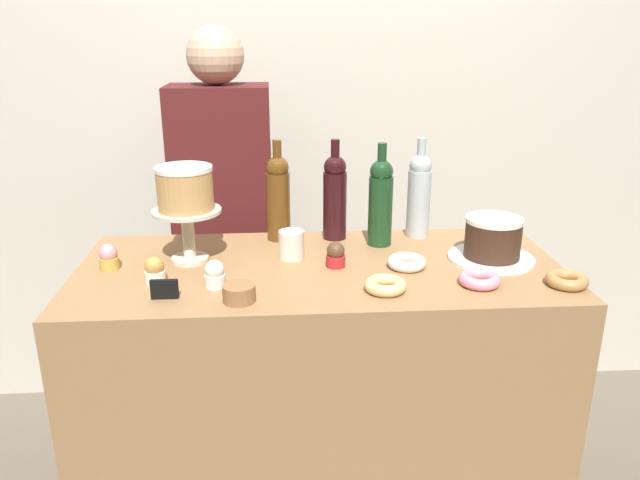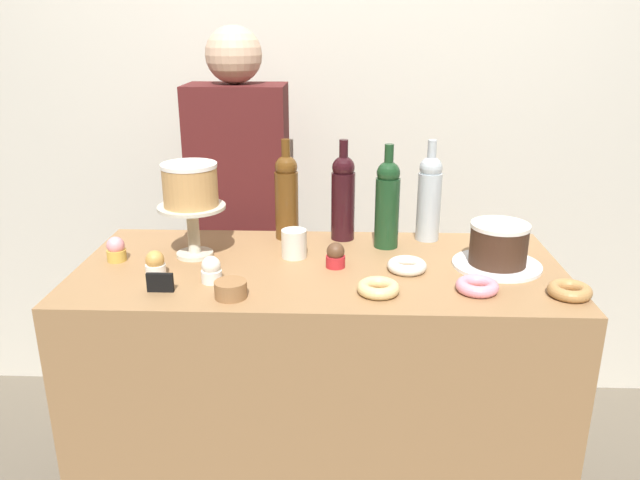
{
  "view_description": "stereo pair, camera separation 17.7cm",
  "coord_description": "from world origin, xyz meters",
  "px_view_note": "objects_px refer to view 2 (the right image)",
  "views": [
    {
      "loc": [
        -0.12,
        -1.67,
        1.6
      ],
      "look_at": [
        0.0,
        0.0,
        1.02
      ],
      "focal_mm": 34.76,
      "sensor_mm": 36.0,
      "label": 1
    },
    {
      "loc": [
        0.06,
        -1.67,
        1.6
      ],
      "look_at": [
        0.0,
        0.0,
        1.02
      ],
      "focal_mm": 34.76,
      "sensor_mm": 36.0,
      "label": 2
    }
  ],
  "objects_px": {
    "cupcake_strawberry": "(116,250)",
    "donut_sugar": "(407,266)",
    "white_layer_cake": "(190,185)",
    "price_sign_chalkboard": "(160,283)",
    "wine_bottle_dark_red": "(343,196)",
    "cupcake_caramel": "(155,264)",
    "donut_pink": "(477,286)",
    "cookie_stack": "(231,289)",
    "cake_stand_pedestal": "(193,222)",
    "donut_maple": "(570,291)",
    "cupcake_chocolate": "(336,256)",
    "chocolate_round_cake": "(499,244)",
    "donut_glazed": "(378,288)",
    "cupcake_vanilla": "(211,270)",
    "wine_bottle_amber": "(287,195)",
    "coffee_cup_ceramic": "(294,244)",
    "barista_figure": "(242,234)",
    "wine_bottle_clear": "(429,196)",
    "wine_bottle_green": "(387,202)"
  },
  "relations": [
    {
      "from": "donut_glazed",
      "to": "barista_figure",
      "type": "bearing_deg",
      "value": 122.45
    },
    {
      "from": "donut_pink",
      "to": "cupcake_chocolate",
      "type": "bearing_deg",
      "value": 156.57
    },
    {
      "from": "cupcake_caramel",
      "to": "donut_sugar",
      "type": "xyz_separation_m",
      "value": [
        0.7,
        0.06,
        -0.02
      ]
    },
    {
      "from": "cake_stand_pedestal",
      "to": "donut_sugar",
      "type": "height_order",
      "value": "cake_stand_pedestal"
    },
    {
      "from": "cupcake_vanilla",
      "to": "coffee_cup_ceramic",
      "type": "relative_size",
      "value": 0.87
    },
    {
      "from": "donut_pink",
      "to": "cookie_stack",
      "type": "bearing_deg",
      "value": -174.83
    },
    {
      "from": "barista_figure",
      "to": "wine_bottle_clear",
      "type": "bearing_deg",
      "value": -25.54
    },
    {
      "from": "white_layer_cake",
      "to": "cookie_stack",
      "type": "distance_m",
      "value": 0.39
    },
    {
      "from": "donut_glazed",
      "to": "donut_maple",
      "type": "distance_m",
      "value": 0.49
    },
    {
      "from": "cupcake_chocolate",
      "to": "price_sign_chalkboard",
      "type": "distance_m",
      "value": 0.5
    },
    {
      "from": "cupcake_strawberry",
      "to": "donut_sugar",
      "type": "bearing_deg",
      "value": -3.38
    },
    {
      "from": "wine_bottle_dark_red",
      "to": "barista_figure",
      "type": "height_order",
      "value": "barista_figure"
    },
    {
      "from": "cupcake_vanilla",
      "to": "donut_sugar",
      "type": "relative_size",
      "value": 0.66
    },
    {
      "from": "wine_bottle_clear",
      "to": "cake_stand_pedestal",
      "type": "bearing_deg",
      "value": -165.86
    },
    {
      "from": "donut_glazed",
      "to": "price_sign_chalkboard",
      "type": "relative_size",
      "value": 1.6
    },
    {
      "from": "wine_bottle_green",
      "to": "donut_sugar",
      "type": "distance_m",
      "value": 0.25
    },
    {
      "from": "cupcake_chocolate",
      "to": "cookie_stack",
      "type": "xyz_separation_m",
      "value": [
        -0.27,
        -0.22,
        -0.01
      ]
    },
    {
      "from": "cake_stand_pedestal",
      "to": "donut_maple",
      "type": "xyz_separation_m",
      "value": [
        1.03,
        -0.26,
        -0.09
      ]
    },
    {
      "from": "white_layer_cake",
      "to": "donut_glazed",
      "type": "distance_m",
      "value": 0.63
    },
    {
      "from": "donut_glazed",
      "to": "wine_bottle_green",
      "type": "bearing_deg",
      "value": 83.32
    },
    {
      "from": "wine_bottle_dark_red",
      "to": "cupcake_caramel",
      "type": "bearing_deg",
      "value": -147.05
    },
    {
      "from": "chocolate_round_cake",
      "to": "donut_sugar",
      "type": "xyz_separation_m",
      "value": [
        -0.26,
        -0.04,
        -0.05
      ]
    },
    {
      "from": "cupcake_caramel",
      "to": "cupcake_vanilla",
      "type": "xyz_separation_m",
      "value": [
        0.16,
        -0.04,
        0.0
      ]
    },
    {
      "from": "wine_bottle_amber",
      "to": "coffee_cup_ceramic",
      "type": "bearing_deg",
      "value": -78.41
    },
    {
      "from": "white_layer_cake",
      "to": "wine_bottle_dark_red",
      "type": "bearing_deg",
      "value": 21.68
    },
    {
      "from": "white_layer_cake",
      "to": "barista_figure",
      "type": "bearing_deg",
      "value": 83.16
    },
    {
      "from": "cupcake_caramel",
      "to": "wine_bottle_amber",
      "type": "bearing_deg",
      "value": 45.17
    },
    {
      "from": "cake_stand_pedestal",
      "to": "chocolate_round_cake",
      "type": "height_order",
      "value": "cake_stand_pedestal"
    },
    {
      "from": "wine_bottle_green",
      "to": "cupcake_caramel",
      "type": "xyz_separation_m",
      "value": [
        -0.66,
        -0.27,
        -0.11
      ]
    },
    {
      "from": "donut_glazed",
      "to": "donut_pink",
      "type": "xyz_separation_m",
      "value": [
        0.26,
        0.02,
        0.0
      ]
    },
    {
      "from": "white_layer_cake",
      "to": "cookie_stack",
      "type": "bearing_deg",
      "value": -61.35
    },
    {
      "from": "wine_bottle_dark_red",
      "to": "donut_pink",
      "type": "height_order",
      "value": "wine_bottle_dark_red"
    },
    {
      "from": "wine_bottle_dark_red",
      "to": "cupcake_strawberry",
      "type": "height_order",
      "value": "wine_bottle_dark_red"
    },
    {
      "from": "cupcake_caramel",
      "to": "price_sign_chalkboard",
      "type": "relative_size",
      "value": 1.06
    },
    {
      "from": "chocolate_round_cake",
      "to": "donut_maple",
      "type": "xyz_separation_m",
      "value": [
        0.14,
        -0.2,
        -0.05
      ]
    },
    {
      "from": "wine_bottle_dark_red",
      "to": "donut_sugar",
      "type": "distance_m",
      "value": 0.36
    },
    {
      "from": "wine_bottle_dark_red",
      "to": "cupcake_chocolate",
      "type": "relative_size",
      "value": 4.38
    },
    {
      "from": "coffee_cup_ceramic",
      "to": "white_layer_cake",
      "type": "bearing_deg",
      "value": -179.43
    },
    {
      "from": "cupcake_caramel",
      "to": "barista_figure",
      "type": "xyz_separation_m",
      "value": [
        0.13,
        0.66,
        -0.13
      ]
    },
    {
      "from": "cupcake_chocolate",
      "to": "cupcake_caramel",
      "type": "xyz_separation_m",
      "value": [
        -0.5,
        -0.08,
        0.0
      ]
    },
    {
      "from": "cupcake_caramel",
      "to": "price_sign_chalkboard",
      "type": "xyz_separation_m",
      "value": [
        0.04,
        -0.11,
        -0.01
      ]
    },
    {
      "from": "wine_bottle_green",
      "to": "price_sign_chalkboard",
      "type": "xyz_separation_m",
      "value": [
        -0.61,
        -0.37,
        -0.12
      ]
    },
    {
      "from": "donut_pink",
      "to": "wine_bottle_amber",
      "type": "bearing_deg",
      "value": 142.09
    },
    {
      "from": "white_layer_cake",
      "to": "price_sign_chalkboard",
      "type": "relative_size",
      "value": 2.33
    },
    {
      "from": "wine_bottle_green",
      "to": "coffee_cup_ceramic",
      "type": "xyz_separation_m",
      "value": [
        -0.28,
        -0.1,
        -0.1
      ]
    },
    {
      "from": "wine_bottle_amber",
      "to": "donut_maple",
      "type": "relative_size",
      "value": 2.91
    },
    {
      "from": "cake_stand_pedestal",
      "to": "barista_figure",
      "type": "xyz_separation_m",
      "value": [
        0.06,
        0.5,
        -0.2
      ]
    },
    {
      "from": "cupcake_vanilla",
      "to": "wine_bottle_clear",
      "type": "bearing_deg",
      "value": 31.01
    },
    {
      "from": "cake_stand_pedestal",
      "to": "white_layer_cake",
      "type": "xyz_separation_m",
      "value": [
        0.0,
        0.0,
        0.12
      ]
    },
    {
      "from": "cupcake_caramel",
      "to": "barista_figure",
      "type": "height_order",
      "value": "barista_figure"
    }
  ]
}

